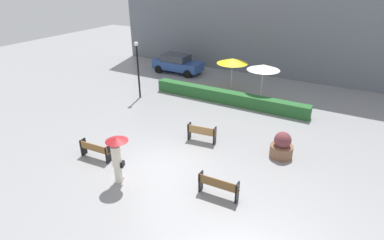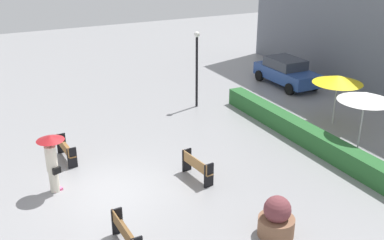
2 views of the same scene
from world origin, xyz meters
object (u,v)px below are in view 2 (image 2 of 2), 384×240
Objects in this scene: bench_near_right at (125,233)px; parked_car at (286,72)px; pedestrian_with_umbrella at (52,157)px; planter_pot at (277,219)px; patio_umbrella_yellow at (338,79)px; bench_mid_center at (197,166)px; patio_umbrella_white at (365,97)px; bench_near_left at (65,149)px; lamp_post at (197,61)px.

parked_car is (-9.96, 13.11, 0.32)m from bench_near_right.
pedestrian_with_umbrella reaches higher than planter_pot.
parked_car is (-5.64, 1.61, -1.31)m from patio_umbrella_yellow.
bench_mid_center reaches higher than bench_near_right.
parked_car is at bearing 127.23° from bench_near_right.
patio_umbrella_white is (0.85, 6.91, 1.78)m from bench_mid_center.
bench_mid_center is 0.66× the size of patio_umbrella_yellow.
patio_umbrella_white is at bearing 79.16° from pedestrian_with_umbrella.
patio_umbrella_yellow reaches higher than bench_near_left.
pedestrian_with_umbrella is 15.50m from parked_car.
bench_mid_center is at bearing 126.19° from bench_near_right.
patio_umbrella_white is at bearing 67.80° from bench_near_left.
bench_near_right is (2.57, -3.52, -0.01)m from bench_mid_center.
planter_pot is at bearing 30.66° from bench_near_left.
pedestrian_with_umbrella is at bearing -100.84° from patio_umbrella_white.
patio_umbrella_yellow is (-1.75, 7.98, 1.61)m from bench_mid_center.
bench_near_right is 0.79× the size of pedestrian_with_umbrella.
lamp_post reaches higher than bench_near_right.
bench_mid_center is 0.73× the size of pedestrian_with_umbrella.
bench_near_left is at bearing -112.20° from patio_umbrella_white.
pedestrian_with_umbrella is 0.91× the size of patio_umbrella_yellow.
bench_near_right is at bearing -108.36° from planter_pot.
parked_car reaches higher than bench_near_right.
patio_umbrella_yellow is 0.55× the size of parked_car.
bench_near_left is 2.47m from pedestrian_with_umbrella.
patio_umbrella_white reaches higher than parked_car.
bench_mid_center is 1.22× the size of planter_pot.
patio_umbrella_yellow is (1.79, 11.84, 1.64)m from bench_near_left.
lamp_post reaches higher than planter_pot.
planter_pot reaches higher than bench_near_right.
bench_mid_center is at bearing -52.39° from parked_car.
patio_umbrella_white is (4.39, 10.76, 1.81)m from bench_near_left.
planter_pot is 0.51× the size of patio_umbrella_white.
parked_car reaches higher than planter_pot.
parked_car is (-8.24, 2.69, -1.48)m from patio_umbrella_white.
pedestrian_with_umbrella is at bearing -57.05° from lamp_post.
bench_near_right is 11.60m from lamp_post.
bench_near_right is at bearing -53.81° from bench_mid_center.
pedestrian_with_umbrella reaches higher than bench_near_left.
bench_mid_center is 0.62× the size of patio_umbrella_white.
bench_near_left is at bearing -149.34° from planter_pot.
parked_car is (-3.85, 13.45, 0.33)m from bench_near_left.
patio_umbrella_white is 8.80m from parked_car.
bench_mid_center is at bearing -97.04° from patio_umbrella_white.
planter_pot is 0.30× the size of parked_car.
patio_umbrella_white reaches higher than bench_mid_center.
bench_mid_center is 0.94× the size of bench_near_left.
bench_near_right is at bearing -69.41° from patio_umbrella_yellow.
patio_umbrella_yellow is at bearing 81.41° from bench_near_left.
pedestrian_with_umbrella is (-3.94, -1.16, 0.82)m from bench_near_right.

